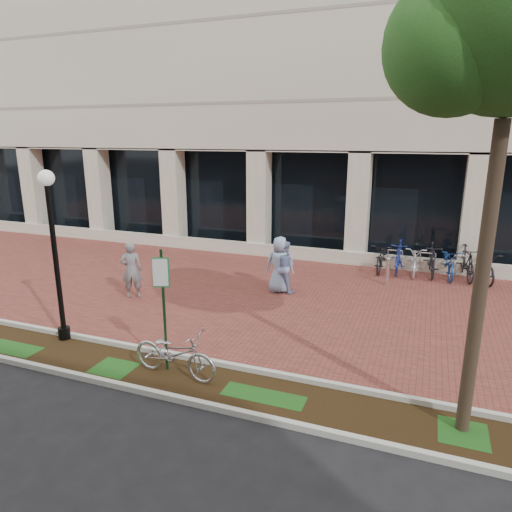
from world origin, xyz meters
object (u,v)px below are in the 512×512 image
(locked_bicycle, at_px, (175,353))
(bollard, at_px, (388,271))
(lamppost, at_px, (54,247))
(pedestrian_right, at_px, (280,265))
(parking_sign, at_px, (163,296))
(pedestrian_mid, at_px, (283,266))
(pedestrian_left, at_px, (131,270))
(bike_rack_cluster, at_px, (432,261))

(locked_bicycle, relative_size, bollard, 2.04)
(lamppost, xyz_separation_m, bollard, (6.91, 7.04, -1.81))
(pedestrian_right, bearing_deg, locked_bicycle, 75.11)
(lamppost, bearing_deg, bollard, 45.55)
(parking_sign, relative_size, pedestrian_mid, 1.58)
(bollard, bearing_deg, pedestrian_left, -150.69)
(lamppost, relative_size, pedestrian_right, 2.27)
(parking_sign, relative_size, pedestrian_right, 1.47)
(bollard, distance_m, bike_rack_cluster, 2.10)
(lamppost, xyz_separation_m, pedestrian_right, (3.81, 5.11, -1.40))
(bollard, height_order, bike_rack_cluster, bike_rack_cluster)
(pedestrian_right, bearing_deg, bollard, -159.06)
(pedestrian_mid, bearing_deg, bike_rack_cluster, -136.69)
(lamppost, xyz_separation_m, locked_bicycle, (3.42, -0.58, -1.79))
(parking_sign, distance_m, bollard, 8.46)
(bike_rack_cluster, bearing_deg, pedestrian_mid, -143.37)
(parking_sign, height_order, locked_bicycle, parking_sign)
(pedestrian_left, distance_m, bike_rack_cluster, 10.14)
(lamppost, bearing_deg, pedestrian_mid, 52.97)
(lamppost, bearing_deg, bike_rack_cluster, 46.42)
(bike_rack_cluster, bearing_deg, bollard, -131.62)
(pedestrian_right, bearing_deg, lamppost, 42.36)
(lamppost, relative_size, bike_rack_cluster, 0.94)
(bike_rack_cluster, bearing_deg, pedestrian_right, -143.47)
(pedestrian_mid, height_order, bollard, pedestrian_mid)
(bollard, bearing_deg, locked_bicycle, -114.60)
(pedestrian_mid, relative_size, pedestrian_right, 0.93)
(parking_sign, height_order, bike_rack_cluster, parking_sign)
(locked_bicycle, xyz_separation_m, bollard, (3.49, 7.62, -0.03))
(locked_bicycle, height_order, pedestrian_mid, pedestrian_mid)
(pedestrian_left, xyz_separation_m, bike_rack_cluster, (8.44, 5.61, -0.33))
(parking_sign, xyz_separation_m, pedestrian_left, (-3.32, 3.48, -0.78))
(lamppost, bearing_deg, pedestrian_right, 53.31)
(bollard, bearing_deg, lamppost, -134.45)
(pedestrian_right, bearing_deg, parking_sign, 71.99)
(bollard, xyz_separation_m, bike_rack_cluster, (1.33, 1.62, 0.06))
(locked_bicycle, distance_m, bollard, 8.38)
(locked_bicycle, relative_size, pedestrian_left, 1.11)
(lamppost, height_order, pedestrian_right, lamppost)
(bike_rack_cluster, bearing_deg, parking_sign, -121.53)
(pedestrian_mid, bearing_deg, lamppost, 57.50)
(locked_bicycle, xyz_separation_m, pedestrian_mid, (0.49, 5.75, 0.32))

